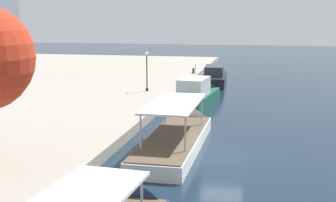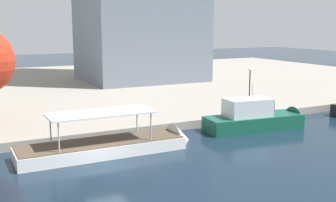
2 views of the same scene
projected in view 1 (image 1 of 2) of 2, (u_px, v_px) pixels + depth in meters
The scene contains 6 objects.
ground_plane at pixel (222, 156), 28.04m from camera, with size 220.00×220.00×0.00m, color #142333.
tour_boat_2 at pixel (177, 141), 30.26m from camera, with size 13.11×3.22×4.32m.
motor_yacht_3 at pixel (197, 98), 43.41m from camera, with size 10.00×3.63×4.92m.
motor_yacht_4 at pixel (215, 78), 58.22m from camera, with size 10.60×3.26×4.13m.
mooring_bollard_1 at pixel (193, 71), 62.22m from camera, with size 0.32×0.32×0.74m.
lamp_post at pixel (147, 68), 47.37m from camera, with size 0.37×0.37×4.03m.
Camera 1 is at (-27.08, -2.45, 8.32)m, focal length 49.76 mm.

